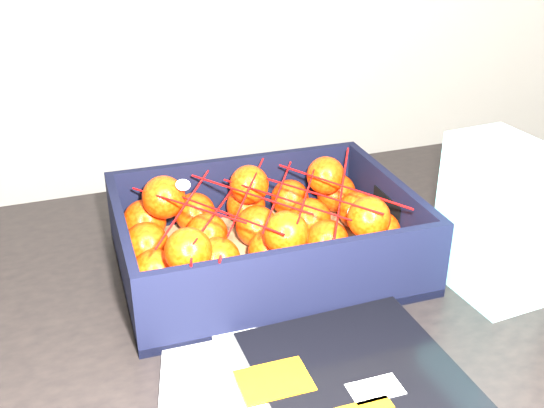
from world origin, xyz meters
name	(u,v)px	position (x,y,z in m)	size (l,w,h in m)	color
table	(237,367)	(-0.12, 0.34, 0.65)	(1.22, 0.83, 0.75)	black
produce_crate	(265,245)	(-0.06, 0.43, 0.78)	(0.39, 0.30, 0.11)	olive
clementine_heap	(263,231)	(-0.06, 0.43, 0.80)	(0.38, 0.28, 0.11)	red
mesh_net	(261,202)	(-0.06, 0.41, 0.85)	(0.33, 0.26, 0.09)	red
retail_carton	(497,219)	(0.21, 0.28, 0.85)	(0.09, 0.13, 0.20)	white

